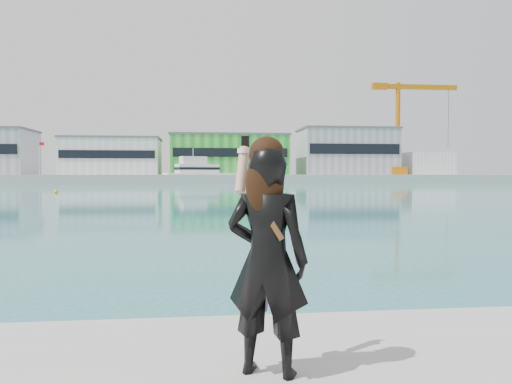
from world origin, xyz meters
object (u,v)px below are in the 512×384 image
Objects in this scene: dock_crane at (402,125)px; woman at (267,253)px; buoy_extra at (56,193)px; buoy_near at (258,188)px; motor_yacht at (199,173)px.

woman is (-52.82, -122.52, -13.39)m from dock_crane.
dock_crane is 48.00× the size of buoy_extra.
dock_crane is at bearing 43.54° from buoy_extra.
motor_yacht is at bearing 102.27° from buoy_near.
buoy_near is 31.91m from buoy_extra.
woman reaches higher than buoy_near.
motor_yacht is 10.68× the size of woman.
dock_crane is 66.31m from buoy_near.
buoy_near is (-43.84, -47.42, -15.07)m from dock_crane.
woman is at bearing -113.32° from dock_crane.
dock_crane is at bearing 47.25° from buoy_near.
dock_crane is at bearing -90.72° from woman.
dock_crane reaches higher than motor_yacht.
dock_crane reaches higher than woman.
buoy_near is (9.23, -42.46, -2.34)m from motor_yacht.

